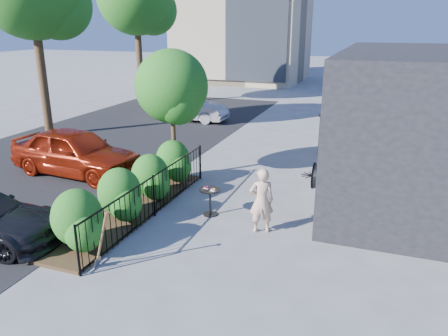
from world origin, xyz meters
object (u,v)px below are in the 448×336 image
at_px(woman, 262,201).
at_px(car_red, 76,152).
at_px(shovel, 101,243).
at_px(car_silver, 190,108).
at_px(patio_tree, 173,91).
at_px(cafe_table, 210,197).
at_px(street_tree_far, 137,0).

bearing_deg(woman, car_red, -39.40).
xyz_separation_m(shovel, car_silver, (-4.16, 13.48, 0.06)).
distance_m(woman, shovel, 3.69).
bearing_deg(patio_tree, car_red, -167.39).
height_order(cafe_table, car_red, car_red).
bearing_deg(street_tree_far, shovel, -62.33).
bearing_deg(shovel, woman, 46.57).
height_order(cafe_table, woman, woman).
bearing_deg(car_silver, shovel, -162.70).
bearing_deg(woman, shovel, 23.40).
distance_m(cafe_table, car_silver, 11.59).
bearing_deg(car_silver, street_tree_far, 55.86).
xyz_separation_m(woman, car_red, (-6.73, 1.96, -0.03)).
distance_m(street_tree_far, woman, 18.57).
xyz_separation_m(woman, car_silver, (-6.70, 10.80, -0.15)).
distance_m(patio_tree, car_red, 3.86).
relative_size(street_tree_far, woman, 5.30).
height_order(street_tree_far, car_silver, street_tree_far).
relative_size(patio_tree, car_red, 0.89).
distance_m(car_red, car_silver, 8.84).
xyz_separation_m(shovel, car_red, (-4.20, 4.64, 0.18)).
xyz_separation_m(patio_tree, cafe_table, (2.05, -2.22, -2.28)).
bearing_deg(car_red, street_tree_far, 26.00).
relative_size(woman, car_red, 0.35).
bearing_deg(patio_tree, car_silver, 111.38).
relative_size(street_tree_far, shovel, 6.33).
distance_m(shovel, car_red, 6.26).
bearing_deg(patio_tree, woman, -37.29).
bearing_deg(woman, street_tree_far, -74.22).
relative_size(car_red, car_silver, 1.16).
height_order(street_tree_far, car_red, street_tree_far).
height_order(shovel, car_silver, shovel).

